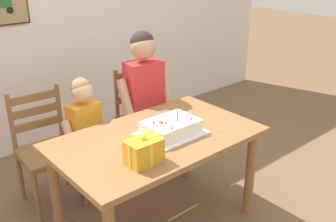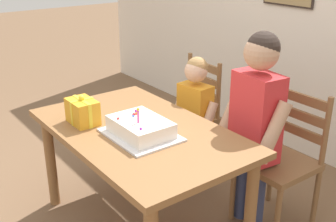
% 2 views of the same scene
% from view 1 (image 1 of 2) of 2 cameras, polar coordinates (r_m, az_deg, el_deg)
% --- Properties ---
extents(ground_plane, '(20.00, 20.00, 0.00)m').
position_cam_1_polar(ground_plane, '(3.05, -1.48, -15.98)').
color(ground_plane, brown).
extents(back_wall, '(6.40, 0.11, 2.60)m').
position_cam_1_polar(back_wall, '(3.99, -18.71, 12.89)').
color(back_wall, silver).
rests_on(back_wall, ground).
extents(dining_table, '(1.40, 0.85, 0.73)m').
position_cam_1_polar(dining_table, '(2.70, -1.62, -5.56)').
color(dining_table, olive).
rests_on(dining_table, ground).
extents(birthday_cake, '(0.44, 0.34, 0.19)m').
position_cam_1_polar(birthday_cake, '(2.65, 0.46, -2.50)').
color(birthday_cake, silver).
rests_on(birthday_cake, dining_table).
extents(gift_box_red_large, '(0.21, 0.15, 0.19)m').
position_cam_1_polar(gift_box_red_large, '(2.30, -3.56, -5.91)').
color(gift_box_red_large, gold).
rests_on(gift_box_red_large, dining_table).
extents(chair_left, '(0.45, 0.45, 0.92)m').
position_cam_1_polar(chair_left, '(3.17, -17.42, -5.37)').
color(chair_left, brown).
rests_on(chair_left, ground).
extents(chair_right, '(0.43, 0.43, 0.92)m').
position_cam_1_polar(chair_right, '(3.59, -3.57, -0.90)').
color(chair_right, brown).
rests_on(chair_right, ground).
extents(child_older, '(0.49, 0.29, 1.30)m').
position_cam_1_polar(child_older, '(3.29, -3.52, 2.92)').
color(child_older, '#38426B').
rests_on(child_older, ground).
extents(child_younger, '(0.38, 0.23, 1.03)m').
position_cam_1_polar(child_younger, '(3.07, -12.06, -2.47)').
color(child_younger, '#38426B').
rests_on(child_younger, ground).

